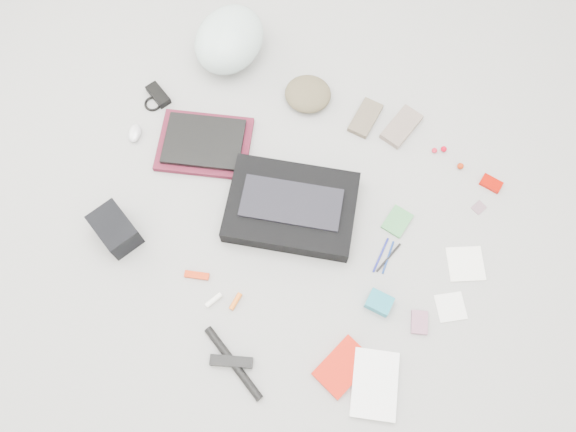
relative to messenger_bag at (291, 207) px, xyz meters
The scene contains 33 objects.
ground_plane 0.06m from the messenger_bag, 79.51° to the right, with size 4.00×4.00×0.00m, color gray.
messenger_bag is the anchor object (origin of this frame).
bag_flap 0.05m from the messenger_bag, 90.00° to the right, with size 0.39×0.18×0.01m, color black.
laptop_sleeve 0.47m from the messenger_bag, 169.13° to the left, with size 0.38×0.29×0.03m, color #5B1527.
laptop 0.47m from the messenger_bag, 169.13° to the left, with size 0.32×0.23×0.02m, color black.
bike_helmet 0.81m from the messenger_bag, 137.83° to the left, with size 0.28×0.35×0.21m, color silver.
beanie 0.53m from the messenger_bag, 110.53° to the left, with size 0.20×0.19×0.07m, color brown.
mitten_left 0.53m from the messenger_bag, 81.47° to the left, with size 0.09×0.17×0.03m, color brown.
mitten_right 0.60m from the messenger_bag, 67.40° to the left, with size 0.09×0.19×0.03m, color gray.
power_brick 0.79m from the messenger_bag, 165.40° to the left, with size 0.12×0.05×0.03m, color black.
cable_coil 0.78m from the messenger_bag, 168.58° to the left, with size 0.08×0.08×0.01m, color black.
mouse 0.75m from the messenger_bag, behind, with size 0.05×0.09×0.03m, color silver.
camera_bag 0.69m from the messenger_bag, 143.30° to the right, with size 0.18×0.13×0.12m, color black.
multitool 0.45m from the messenger_bag, 115.20° to the right, with size 0.09×0.03×0.01m, color red.
toiletry_tube_white 0.47m from the messenger_bag, 100.45° to the right, with size 0.02×0.02×0.07m, color white.
toiletry_tube_orange 0.43m from the messenger_bag, 91.30° to the right, with size 0.02×0.02×0.07m, color orange.
u_lock 0.63m from the messenger_bag, 81.86° to the right, with size 0.15×0.04×0.03m, color black.
bike_pump 0.63m from the messenger_bag, 81.09° to the right, with size 0.03×0.03×0.32m, color black.
book_red 0.64m from the messenger_bag, 44.75° to the right, with size 0.13×0.20×0.02m, color red.
book_white 0.73m from the messenger_bag, 37.79° to the right, with size 0.16×0.24×0.03m, color white.
notepad 0.43m from the messenger_bag, 22.05° to the left, with size 0.09×0.11×0.01m, color #3E8347.
pen_blue 0.40m from the messenger_bag, ahead, with size 0.01×0.01×0.15m, color navy.
pen_black 0.43m from the messenger_bag, ahead, with size 0.01×0.01×0.15m, color black.
pen_navy 0.43m from the messenger_bag, ahead, with size 0.01×0.01×0.14m, color navy.
accordion_wallet 0.50m from the messenger_bag, 20.62° to the right, with size 0.09×0.07×0.05m, color teal.
card_deck 0.66m from the messenger_bag, 14.96° to the right, with size 0.06×0.09×0.02m, color #9F6580.
napkin_top 0.71m from the messenger_bag, 10.19° to the left, with size 0.14×0.14×0.01m, color white.
napkin_bottom 0.72m from the messenger_bag, ahead, with size 0.11×0.11×0.01m, color white.
lollipop_a 0.66m from the messenger_bag, 52.47° to the left, with size 0.02×0.02×0.02m, color red.
lollipop_b 0.70m from the messenger_bag, 51.60° to the left, with size 0.02×0.02×0.02m, color #BA0016.
lollipop_c 0.73m from the messenger_bag, 43.92° to the left, with size 0.03×0.03×0.03m, color #A72608.
altoids_tin 0.83m from the messenger_bag, 36.56° to the left, with size 0.08×0.05×0.02m, color #A90D02.
stamp_sheet 0.76m from the messenger_bag, 29.47° to the left, with size 0.04×0.05×0.00m, color gray.
Camera 1 is at (0.38, -0.70, 2.10)m, focal length 35.00 mm.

